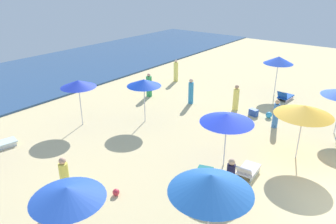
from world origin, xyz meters
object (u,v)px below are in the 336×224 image
object	(u,v)px
lounge_chair_6_0	(285,97)
beach_ball_0	(269,115)
beachgoer_2	(236,98)
cooler_box_2	(253,113)
lounge_chair_1_0	(248,170)
lounge_chair_1_1	(202,175)
beachgoer_6	(149,86)
beachgoer_0	(176,71)
beachgoer_4	(276,114)
umbrella_3	(304,110)
umbrella_2	(67,193)
beachgoer_7	(65,180)
umbrella_8	(78,84)
umbrella_1	(227,118)
beachgoer_5	(230,180)
beachgoer_1	(191,92)
umbrella_0	(144,83)
beach_ball_1	(116,192)
umbrella_6	(279,60)
lounge_chair_7_1	(0,143)
umbrella_5	(211,183)

from	to	relation	value
lounge_chair_6_0	beach_ball_0	bearing A→B (deg)	100.20
beachgoer_2	cooler_box_2	world-z (taller)	beachgoer_2
lounge_chair_1_0	lounge_chair_1_1	distance (m)	1.96
beachgoer_6	cooler_box_2	distance (m)	7.21
beachgoer_0	beachgoer_6	xyz separation A→B (m)	(-3.91, -0.60, -0.05)
lounge_chair_1_0	beach_ball_0	world-z (taller)	lounge_chair_1_0
lounge_chair_1_1	beach_ball_0	distance (m)	7.74
beachgoer_4	umbrella_3	bearing A→B (deg)	-139.33
umbrella_2	cooler_box_2	bearing A→B (deg)	0.67
beachgoer_7	lounge_chair_1_0	bearing A→B (deg)	157.31
umbrella_3	umbrella_8	distance (m)	11.16
umbrella_1	beach_ball_0	bearing A→B (deg)	3.42
lounge_chair_6_0	umbrella_8	distance (m)	13.32
beachgoer_4	beachgoer_5	world-z (taller)	beachgoer_5
beachgoer_1	beachgoer_6	distance (m)	3.08
umbrella_2	beachgoer_1	world-z (taller)	umbrella_2
beachgoer_1	beachgoer_4	xyz separation A→B (m)	(-0.20, -5.63, -0.03)
umbrella_8	beachgoer_5	world-z (taller)	umbrella_8
umbrella_2	beachgoer_0	world-z (taller)	umbrella_2
umbrella_0	umbrella_3	xyz separation A→B (m)	(1.15, -8.09, 0.04)
lounge_chair_1_0	lounge_chair_6_0	bearing A→B (deg)	-83.26
beach_ball_1	umbrella_3	bearing A→B (deg)	-33.21
lounge_chair_1_1	umbrella_0	bearing A→B (deg)	-44.76
beach_ball_0	beachgoer_0	bearing A→B (deg)	73.77
umbrella_6	beachgoer_7	distance (m)	16.03
lounge_chair_6_0	beach_ball_1	world-z (taller)	lounge_chair_6_0
lounge_chair_7_1	beachgoer_4	bearing A→B (deg)	-121.28
umbrella_1	beachgoer_6	distance (m)	9.67
lounge_chair_1_0	umbrella_8	xyz separation A→B (m)	(-0.94, 9.42, 2.12)
umbrella_0	lounge_chair_1_0	distance (m)	7.40
lounge_chair_1_1	lounge_chair_6_0	bearing A→B (deg)	-104.12
lounge_chair_1_0	beachgoer_0	xyz separation A→B (m)	(8.74, 10.07, 0.54)
umbrella_3	beachgoer_7	world-z (taller)	umbrella_3
umbrella_3	beachgoer_5	xyz separation A→B (m)	(-4.47, 1.06, -1.53)
umbrella_3	lounge_chair_6_0	world-z (taller)	umbrella_3
lounge_chair_6_0	beachgoer_6	bearing A→B (deg)	38.57
umbrella_1	beachgoer_7	bearing A→B (deg)	147.87
beach_ball_1	beachgoer_2	bearing A→B (deg)	1.59
lounge_chair_1_0	umbrella_5	xyz separation A→B (m)	(-4.44, -0.73, 2.17)
umbrella_5	beach_ball_1	bearing A→B (deg)	87.01
beach_ball_0	umbrella_1	bearing A→B (deg)	-176.58
beachgoer_7	beach_ball_0	size ratio (longest dim) A/B	4.71
umbrella_1	beachgoer_1	xyz separation A→B (m)	(5.33, 5.29, -1.46)
beachgoer_4	beachgoer_5	bearing A→B (deg)	-169.33
umbrella_3	cooler_box_2	world-z (taller)	umbrella_3
lounge_chair_6_0	cooler_box_2	distance (m)	3.82
umbrella_6	beach_ball_1	world-z (taller)	umbrella_6
umbrella_6	beachgoer_5	distance (m)	12.62
umbrella_8	beachgoer_4	world-z (taller)	umbrella_8
umbrella_0	beachgoer_1	world-z (taller)	umbrella_0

